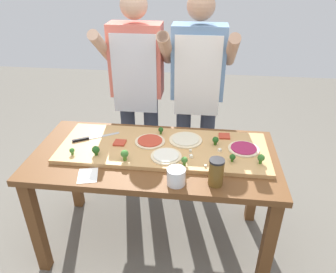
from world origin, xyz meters
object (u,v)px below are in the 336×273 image
(broccoli_floret_center_right, at_px, (96,150))
(cheese_crumble_e, at_px, (205,166))
(cook_left, at_px, (137,83))
(pizza_whole_cheese_artichoke, at_px, (186,140))
(broccoli_floret_front_mid, at_px, (161,130))
(pizza_whole_beet_magenta, at_px, (244,149))
(flour_cup, at_px, (176,177))
(cheese_crumble_d, at_px, (191,151))
(cheese_crumble_a, at_px, (191,156))
(sauce_jar, at_px, (216,172))
(pizza_slice_far_right, at_px, (224,136))
(broccoli_floret_back_left, at_px, (125,154))
(broccoli_floret_back_mid, at_px, (72,151))
(recipe_note, at_px, (88,175))
(cheese_crumble_c, at_px, (211,164))
(prep_table, at_px, (155,168))
(pizza_slice_center, at_px, (120,143))
(chefs_knife, at_px, (90,138))
(pizza_whole_tomato_red, at_px, (150,141))
(broccoli_floret_front_right, at_px, (216,140))
(broccoli_floret_back_right, at_px, (261,158))
(broccoli_floret_center_left, at_px, (184,160))
(cook_right, at_px, (197,85))
(pizza_whole_white_garlic, at_px, (166,156))
(broccoli_floret_front_left, at_px, (232,157))
(cheese_crumble_b, at_px, (220,150))

(broccoli_floret_center_right, bearing_deg, cheese_crumble_e, -4.55)
(broccoli_floret_center_right, height_order, cook_left, cook_left)
(pizza_whole_cheese_artichoke, xyz_separation_m, broccoli_floret_front_mid, (-0.18, 0.07, 0.02))
(pizza_whole_beet_magenta, bearing_deg, flour_cup, -137.46)
(cheese_crumble_d, bearing_deg, cheese_crumble_a, -84.16)
(cheese_crumble_d, bearing_deg, sauce_jar, -61.28)
(pizza_slice_far_right, height_order, broccoli_floret_center_right, broccoli_floret_center_right)
(pizza_whole_cheese_artichoke, height_order, broccoli_floret_back_left, broccoli_floret_back_left)
(broccoli_floret_back_mid, bearing_deg, recipe_note, -48.07)
(broccoli_floret_back_mid, xyz_separation_m, recipe_note, (0.15, -0.17, -0.05))
(recipe_note, bearing_deg, cheese_crumble_c, 12.25)
(cheese_crumble_e, bearing_deg, broccoli_floret_front_mid, 130.54)
(cheese_crumble_c, bearing_deg, prep_table, 160.51)
(pizza_slice_far_right, bearing_deg, pizza_whole_beet_magenta, -52.92)
(pizza_slice_center, height_order, broccoli_floret_back_left, broccoli_floret_back_left)
(chefs_knife, height_order, cheese_crumble_d, same)
(broccoli_floret_back_left, relative_size, broccoli_floret_front_mid, 1.36)
(prep_table, bearing_deg, cook_left, 109.30)
(pizza_whole_tomato_red, xyz_separation_m, cheese_crumble_d, (0.27, -0.09, 0.00))
(broccoli_floret_front_right, xyz_separation_m, broccoli_floret_back_right, (0.26, -0.19, 0.00))
(broccoli_floret_front_right, relative_size, broccoli_floret_center_left, 1.03)
(recipe_note, height_order, cook_left, cook_left)
(broccoli_floret_back_left, bearing_deg, broccoli_floret_front_mid, 64.07)
(cook_right, bearing_deg, recipe_note, -121.56)
(broccoli_floret_front_right, bearing_deg, cheese_crumble_e, -102.78)
(cheese_crumble_d, bearing_deg, pizza_slice_center, 174.13)
(pizza_whole_cheese_artichoke, xyz_separation_m, broccoli_floret_front_right, (0.20, -0.03, 0.03))
(broccoli_floret_center_right, height_order, cheese_crumble_e, broccoli_floret_center_right)
(pizza_whole_beet_magenta, bearing_deg, broccoli_floret_center_left, -149.20)
(broccoli_floret_back_right, relative_size, cheese_crumble_a, 3.20)
(pizza_whole_white_garlic, xyz_separation_m, broccoli_floret_front_left, (0.40, -0.00, 0.02))
(pizza_whole_tomato_red, xyz_separation_m, broccoli_floret_front_left, (0.53, -0.17, 0.02))
(broccoli_floret_back_mid, relative_size, recipe_note, 0.31)
(pizza_whole_white_garlic, distance_m, pizza_whole_tomato_red, 0.21)
(chefs_knife, bearing_deg, broccoli_floret_back_right, -8.46)
(pizza_slice_center, xyz_separation_m, cook_right, (0.48, 0.62, 0.19))
(sauce_jar, bearing_deg, broccoli_floret_front_mid, 127.12)
(cheese_crumble_d, relative_size, sauce_jar, 0.10)
(pizza_whole_cheese_artichoke, height_order, cheese_crumble_b, cheese_crumble_b)
(broccoli_floret_back_right, bearing_deg, cook_right, 118.78)
(pizza_whole_beet_magenta, relative_size, flour_cup, 1.91)
(recipe_note, bearing_deg, flour_cup, -1.65)
(cheese_crumble_b, xyz_separation_m, cook_left, (-0.65, 0.64, 0.19))
(chefs_knife, xyz_separation_m, pizza_whole_cheese_artichoke, (0.64, 0.05, 0.00))
(cook_left, bearing_deg, pizza_whole_tomato_red, -71.53)
(pizza_whole_white_garlic, bearing_deg, pizza_whole_tomato_red, 127.79)
(broccoli_floret_front_right, bearing_deg, pizza_slice_far_right, 60.20)
(broccoli_floret_center_left, distance_m, broccoli_floret_back_right, 0.45)
(sauce_jar, bearing_deg, pizza_slice_far_right, 82.37)
(prep_table, xyz_separation_m, sauce_jar, (0.38, -0.27, 0.19))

